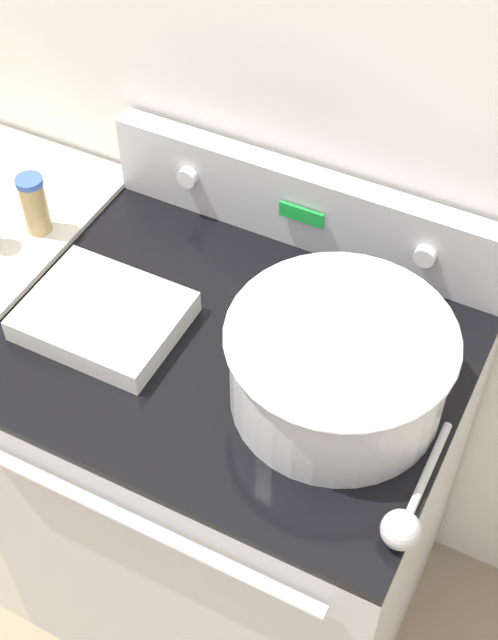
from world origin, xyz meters
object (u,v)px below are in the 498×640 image
object	(u,v)px
ladle	(405,521)
spice_jar_blue_cap	(34,204)
casserole_dish	(103,315)
mixing_bowl	(339,363)

from	to	relation	value
ladle	spice_jar_blue_cap	xyz separation A→B (m)	(-0.88, 0.29, 0.05)
ladle	spice_jar_blue_cap	distance (m)	0.92
spice_jar_blue_cap	casserole_dish	bearing A→B (deg)	-30.66
spice_jar_blue_cap	mixing_bowl	bearing A→B (deg)	-9.20
casserole_dish	ladle	xyz separation A→B (m)	(0.63, -0.15, 0.00)
casserole_dish	spice_jar_blue_cap	xyz separation A→B (m)	(-0.25, 0.15, 0.05)
mixing_bowl	ladle	xyz separation A→B (m)	(0.19, -0.18, -0.07)
mixing_bowl	spice_jar_blue_cap	distance (m)	0.70
casserole_dish	ladle	distance (m)	0.64
mixing_bowl	ladle	distance (m)	0.27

